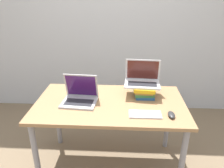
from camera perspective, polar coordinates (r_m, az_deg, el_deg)
name	(u,v)px	position (r m, az deg, el deg)	size (l,w,h in m)	color
wall_back	(116,16)	(3.04, 1.02, 17.27)	(8.00, 0.05, 2.70)	silver
desk	(110,110)	(2.04, -0.50, -6.78)	(1.36, 0.77, 0.74)	#9E754C
laptop_left	(80,97)	(2.00, -8.36, -3.28)	(0.32, 0.27, 0.25)	#B2B2B7
book_stack	(144,90)	(2.12, 8.36, -1.49)	(0.22, 0.28, 0.11)	#235693
laptop_on_books	(142,79)	(2.10, 7.92, 1.23)	(0.34, 0.24, 0.23)	silver
wireless_keyboard	(145,114)	(1.82, 8.64, -7.82)	(0.26, 0.12, 0.01)	silver
mouse	(171,115)	(1.84, 15.26, -7.76)	(0.06, 0.11, 0.03)	#2D2D2D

